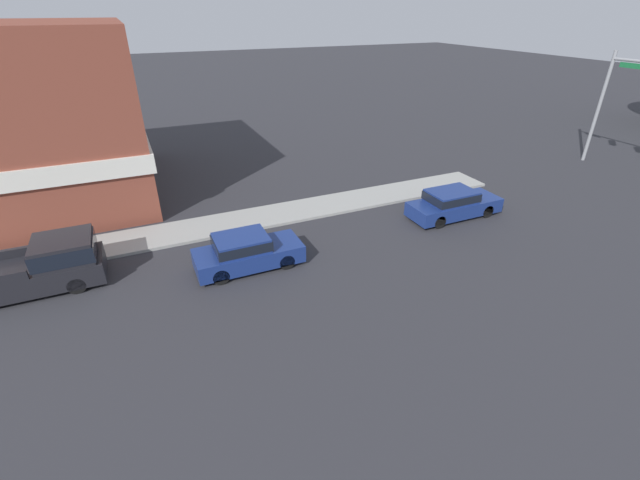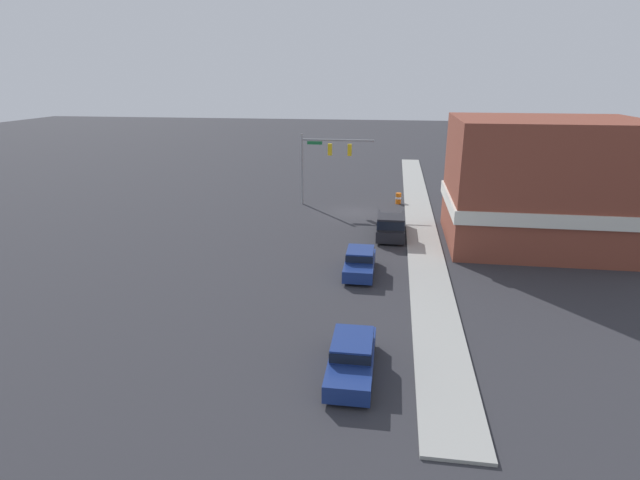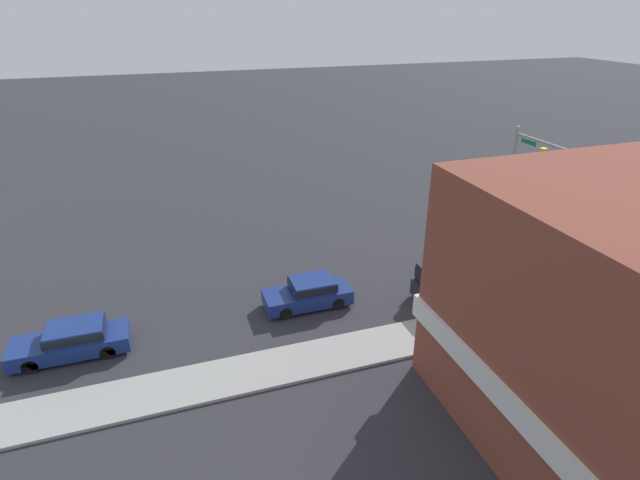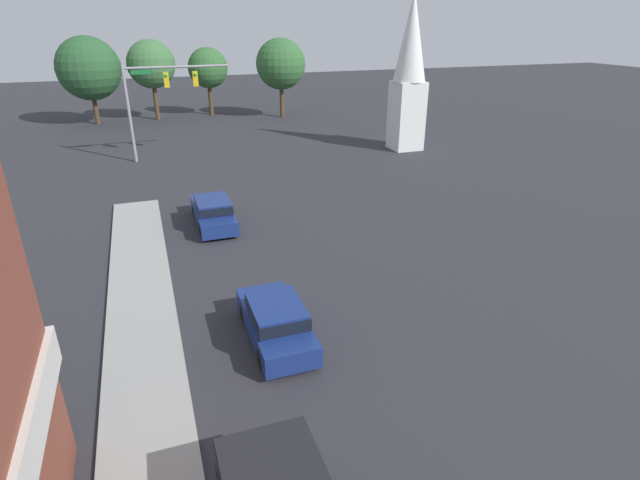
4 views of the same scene
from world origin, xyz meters
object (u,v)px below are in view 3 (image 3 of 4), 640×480
at_px(car_lead, 309,292).
at_px(car_second_ahead, 72,340).
at_px(pickup_truck_parked, 458,282).
at_px(construction_barrel, 626,264).

relative_size(car_lead, car_second_ahead, 0.90).
bearing_deg(pickup_truck_parked, construction_barrel, -93.34).
relative_size(car_lead, construction_barrel, 4.21).
distance_m(car_lead, pickup_truck_parked, 7.71).
distance_m(pickup_truck_parked, construction_barrel, 10.75).
bearing_deg(construction_barrel, car_lead, 82.47).
bearing_deg(pickup_truck_parked, car_second_ahead, 85.81).
xyz_separation_m(pickup_truck_parked, construction_barrel, (-0.63, -10.73, -0.41)).
height_order(pickup_truck_parked, construction_barrel, pickup_truck_parked).
xyz_separation_m(car_second_ahead, pickup_truck_parked, (-1.35, -18.44, 0.18)).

